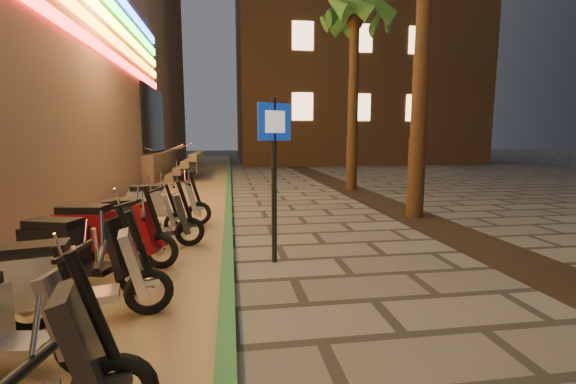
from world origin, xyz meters
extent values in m
cube|color=#8C7251|center=(-2.60, 10.00, 0.01)|extent=(3.40, 60.00, 0.01)
cube|color=#246134|center=(-0.90, 10.00, 0.05)|extent=(0.18, 60.00, 0.10)
cube|color=black|center=(3.60, 5.00, 0.01)|extent=(1.20, 40.00, 0.02)
cube|color=black|center=(-4.45, 18.00, 2.80)|extent=(0.08, 5.00, 3.00)
cube|color=gray|center=(-6.50, 18.00, 0.60)|extent=(5.00, 6.00, 1.20)
cube|color=gray|center=(-3.50, 18.00, 0.15)|extent=(0.35, 5.00, 0.30)
cube|color=gray|center=(-3.15, 18.00, 0.45)|extent=(0.35, 5.00, 0.30)
cube|color=gray|center=(-2.80, 18.00, 0.75)|extent=(0.35, 5.00, 0.30)
cube|color=gray|center=(-2.45, 18.00, 1.05)|extent=(0.35, 5.00, 0.30)
cylinder|color=silver|center=(-3.90, 16.00, 1.25)|extent=(2.09, 0.06, 0.81)
cylinder|color=silver|center=(-3.90, 20.00, 1.25)|extent=(2.09, 0.06, 0.81)
cube|color=brown|center=(9.00, 32.00, 12.50)|extent=(18.00, 16.00, 25.00)
cube|color=#FFCD8C|center=(4.00, 23.97, 4.00)|extent=(1.40, 0.06, 1.80)
cube|color=#FFCD8C|center=(8.00, 23.97, 4.00)|extent=(1.40, 0.06, 1.80)
cube|color=#FFCD8C|center=(12.00, 23.97, 4.00)|extent=(1.40, 0.06, 1.80)
cube|color=#FFCD8C|center=(4.00, 23.97, 8.50)|extent=(1.40, 0.06, 1.80)
cube|color=#FFCD8C|center=(8.00, 23.97, 8.50)|extent=(1.40, 0.06, 1.80)
cube|color=#FFCD8C|center=(12.00, 23.97, 8.50)|extent=(1.40, 0.06, 1.80)
cylinder|color=#472D19|center=(3.60, 7.00, 2.85)|extent=(0.40, 0.40, 5.70)
cylinder|color=#472D19|center=(3.60, 12.00, 2.98)|extent=(0.40, 0.40, 5.95)
sphere|color=#472D19|center=(3.60, 12.00, 5.95)|extent=(0.56, 0.56, 0.56)
cone|color=#2A5019|center=(4.49, 12.00, 6.40)|extent=(0.60, 1.93, 1.52)
cone|color=#2A5019|center=(4.28, 12.57, 6.40)|extent=(1.70, 1.86, 1.52)
cone|color=#2A5019|center=(3.75, 12.87, 6.40)|extent=(2.00, 0.93, 1.52)
cone|color=#2A5019|center=(3.16, 12.77, 6.40)|extent=(1.97, 1.48, 1.52)
cone|color=#2A5019|center=(2.77, 12.30, 6.40)|extent=(1.22, 2.02, 1.52)
cone|color=#2A5019|center=(2.77, 11.70, 6.40)|extent=(1.22, 2.02, 1.52)
cone|color=#2A5019|center=(3.16, 11.23, 6.40)|extent=(1.97, 1.48, 1.52)
cone|color=#2A5019|center=(3.75, 11.13, 6.40)|extent=(2.00, 0.93, 1.52)
cone|color=#2A5019|center=(4.28, 11.43, 6.40)|extent=(1.70, 1.86, 1.52)
cylinder|color=black|center=(-0.18, 4.10, 1.25)|extent=(0.08, 0.08, 2.51)
cube|color=#0D33B3|center=(-0.17, 4.08, 2.16)|extent=(0.52, 0.25, 0.55)
cube|color=white|center=(-0.16, 4.06, 2.16)|extent=(0.30, 0.15, 0.32)
cube|color=#212426|center=(-1.75, 0.70, 0.65)|extent=(0.38, 0.49, 0.76)
cylinder|color=black|center=(-1.67, 0.72, 0.86)|extent=(0.30, 0.14, 0.80)
cylinder|color=black|center=(-1.62, 0.73, 1.21)|extent=(0.19, 0.62, 0.05)
cube|color=#212426|center=(-1.60, 0.74, 0.41)|extent=(0.27, 0.20, 0.06)
torus|color=black|center=(-2.02, 1.43, 0.24)|extent=(0.49, 0.15, 0.49)
cylinder|color=silver|center=(-2.02, 1.43, 0.24)|extent=(0.14, 0.11, 0.13)
cube|color=#9B9AA2|center=(-2.55, 1.50, 0.28)|extent=(0.55, 0.38, 0.07)
cube|color=#9B9AA2|center=(-2.15, 1.45, 0.56)|extent=(0.29, 0.40, 0.66)
cylinder|color=black|center=(-2.09, 1.44, 0.75)|extent=(0.26, 0.10, 0.69)
cylinder|color=black|center=(-2.04, 1.44, 1.05)|extent=(0.11, 0.54, 0.04)
cube|color=#9B9AA2|center=(-2.02, 1.43, 0.36)|extent=(0.22, 0.15, 0.06)
torus|color=black|center=(-2.82, 2.25, 0.26)|extent=(0.53, 0.21, 0.52)
cylinder|color=silver|center=(-2.82, 2.25, 0.26)|extent=(0.16, 0.13, 0.14)
torus|color=black|center=(-1.73, 2.50, 0.26)|extent=(0.53, 0.21, 0.52)
cylinder|color=silver|center=(-1.73, 2.50, 0.26)|extent=(0.16, 0.13, 0.14)
cube|color=white|center=(-2.29, 2.37, 0.30)|extent=(0.61, 0.46, 0.08)
cube|color=white|center=(-2.75, 2.27, 0.55)|extent=(0.77, 0.53, 0.50)
cube|color=black|center=(-2.75, 2.27, 0.84)|extent=(0.68, 0.45, 0.12)
cube|color=white|center=(-1.87, 2.47, 0.60)|extent=(0.35, 0.45, 0.71)
cylinder|color=black|center=(-1.80, 2.48, 0.80)|extent=(0.28, 0.13, 0.74)
cylinder|color=black|center=(-1.75, 2.49, 1.12)|extent=(0.17, 0.58, 0.04)
cube|color=white|center=(-1.73, 2.50, 0.38)|extent=(0.25, 0.19, 0.06)
torus|color=black|center=(-3.11, 3.44, 0.26)|extent=(0.54, 0.26, 0.53)
cylinder|color=silver|center=(-3.11, 3.44, 0.26)|extent=(0.17, 0.14, 0.14)
torus|color=black|center=(-2.03, 3.09, 0.26)|extent=(0.54, 0.26, 0.53)
cylinder|color=silver|center=(-2.03, 3.09, 0.26)|extent=(0.17, 0.14, 0.14)
cube|color=black|center=(-2.58, 3.27, 0.31)|extent=(0.64, 0.50, 0.08)
cube|color=black|center=(-3.03, 3.41, 0.56)|extent=(0.80, 0.59, 0.51)
cube|color=black|center=(-3.03, 3.41, 0.85)|extent=(0.70, 0.50, 0.12)
cube|color=black|center=(-2.16, 3.13, 0.61)|extent=(0.38, 0.47, 0.72)
cylinder|color=black|center=(-2.09, 3.11, 0.81)|extent=(0.29, 0.15, 0.75)
cylinder|color=black|center=(-2.05, 3.10, 1.14)|extent=(0.22, 0.58, 0.04)
cube|color=black|center=(-2.03, 3.09, 0.39)|extent=(0.26, 0.20, 0.06)
torus|color=black|center=(-3.04, 4.23, 0.27)|extent=(0.56, 0.19, 0.55)
cylinder|color=silver|center=(-3.04, 4.23, 0.27)|extent=(0.16, 0.13, 0.15)
torus|color=black|center=(-1.88, 4.03, 0.27)|extent=(0.56, 0.19, 0.55)
cylinder|color=silver|center=(-1.88, 4.03, 0.27)|extent=(0.16, 0.13, 0.15)
cube|color=maroon|center=(-2.47, 4.13, 0.32)|extent=(0.63, 0.45, 0.08)
cube|color=maroon|center=(-2.96, 4.21, 0.58)|extent=(0.79, 0.52, 0.53)
cube|color=black|center=(-2.96, 4.21, 0.89)|extent=(0.70, 0.44, 0.13)
cube|color=maroon|center=(-2.02, 4.06, 0.63)|extent=(0.35, 0.46, 0.74)
cylinder|color=black|center=(-1.95, 4.05, 0.84)|extent=(0.30, 0.12, 0.78)
cylinder|color=black|center=(-1.90, 4.04, 1.18)|extent=(0.15, 0.61, 0.05)
cube|color=maroon|center=(-1.88, 4.03, 0.40)|extent=(0.25, 0.18, 0.06)
torus|color=black|center=(-2.67, 4.92, 0.26)|extent=(0.54, 0.23, 0.53)
cylinder|color=silver|center=(-2.67, 4.92, 0.26)|extent=(0.16, 0.13, 0.14)
torus|color=black|center=(-1.57, 5.21, 0.26)|extent=(0.54, 0.23, 0.53)
cylinder|color=silver|center=(-1.57, 5.21, 0.26)|extent=(0.16, 0.13, 0.14)
cube|color=#232628|center=(-2.13, 5.06, 0.30)|extent=(0.63, 0.47, 0.08)
cube|color=#232628|center=(-2.59, 4.94, 0.56)|extent=(0.78, 0.55, 0.51)
cube|color=black|center=(-2.59, 4.94, 0.85)|extent=(0.69, 0.47, 0.12)
cube|color=#232628|center=(-1.70, 5.17, 0.61)|extent=(0.36, 0.46, 0.71)
cylinder|color=black|center=(-1.64, 5.19, 0.81)|extent=(0.29, 0.14, 0.75)
cylinder|color=black|center=(-1.59, 5.20, 1.14)|extent=(0.19, 0.58, 0.04)
cube|color=#232628|center=(-1.57, 5.21, 0.39)|extent=(0.25, 0.19, 0.06)
torus|color=black|center=(-2.90, 5.87, 0.23)|extent=(0.47, 0.18, 0.46)
cylinder|color=silver|center=(-2.90, 5.87, 0.23)|extent=(0.14, 0.11, 0.12)
torus|color=black|center=(-1.93, 6.08, 0.23)|extent=(0.47, 0.18, 0.46)
cylinder|color=silver|center=(-1.93, 6.08, 0.23)|extent=(0.14, 0.11, 0.12)
cube|color=#AEAFB6|center=(-2.42, 5.97, 0.26)|extent=(0.54, 0.39, 0.07)
cube|color=#AEAFB6|center=(-2.83, 5.89, 0.48)|extent=(0.67, 0.45, 0.44)
cube|color=black|center=(-2.83, 5.89, 0.74)|extent=(0.59, 0.39, 0.11)
cube|color=#AEAFB6|center=(-2.05, 6.05, 0.53)|extent=(0.30, 0.39, 0.62)
cylinder|color=black|center=(-1.99, 6.06, 0.70)|extent=(0.25, 0.11, 0.65)
cylinder|color=black|center=(-1.95, 6.07, 0.99)|extent=(0.14, 0.51, 0.04)
cube|color=#AEAFB6|center=(-1.93, 6.08, 0.33)|extent=(0.22, 0.16, 0.05)
torus|color=black|center=(-2.68, 6.78, 0.27)|extent=(0.54, 0.15, 0.53)
cylinder|color=silver|center=(-2.68, 6.78, 0.27)|extent=(0.15, 0.11, 0.14)
torus|color=black|center=(-1.53, 6.88, 0.27)|extent=(0.54, 0.15, 0.53)
cylinder|color=silver|center=(-1.53, 6.88, 0.27)|extent=(0.15, 0.11, 0.14)
cube|color=white|center=(-2.12, 6.83, 0.31)|extent=(0.59, 0.40, 0.08)
cube|color=white|center=(-2.60, 6.78, 0.56)|extent=(0.75, 0.45, 0.51)
cube|color=black|center=(-2.60, 6.78, 0.86)|extent=(0.66, 0.38, 0.12)
cube|color=white|center=(-1.68, 6.87, 0.62)|extent=(0.31, 0.43, 0.72)
cylinder|color=black|center=(-1.60, 6.87, 0.82)|extent=(0.29, 0.10, 0.76)
cylinder|color=black|center=(-1.55, 6.88, 1.15)|extent=(0.10, 0.60, 0.05)
cube|color=white|center=(-1.53, 6.88, 0.39)|extent=(0.24, 0.16, 0.06)
camera|label=1|loc=(-0.83, -1.67, 1.92)|focal=24.00mm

